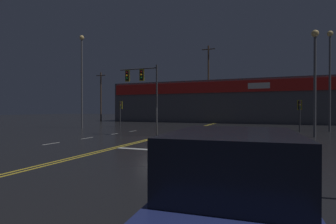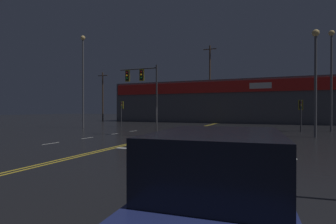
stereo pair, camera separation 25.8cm
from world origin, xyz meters
The scene contains 11 objects.
ground_plane centered at (0.00, 0.00, 0.00)m, with size 200.00×200.00×0.00m, color black.
road_markings centered at (0.93, -1.04, 0.00)m, with size 14.47×60.00×0.01m.
traffic_signal_median centered at (-1.88, 1.60, 4.51)m, with size 3.56×0.36×5.95m.
traffic_signal_corner_northeast centered at (11.09, 10.86, 2.32)m, with size 0.42×0.36×3.17m.
traffic_signal_corner_northwest centered at (-9.91, 11.23, 2.42)m, with size 0.42×0.36×3.31m.
streetlight_near_left centered at (11.65, 5.35, 5.54)m, with size 0.56×0.56×8.56m.
streetlight_near_right centered at (-13.10, 7.55, 7.03)m, with size 0.56×0.56×11.28m.
streetlight_median_approach centered at (13.94, 12.24, 6.43)m, with size 0.56×0.56×10.18m.
parked_car centered at (7.84, -14.62, 0.95)m, with size 2.25×4.41×1.88m.
building_backdrop centered at (0.00, 29.20, 3.59)m, with size 38.27×10.23×7.15m.
utility_pole_row centered at (1.08, 24.74, 6.04)m, with size 47.49×0.26×12.89m.
Camera 1 is at (8.32, -18.38, 2.18)m, focal length 28.00 mm.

